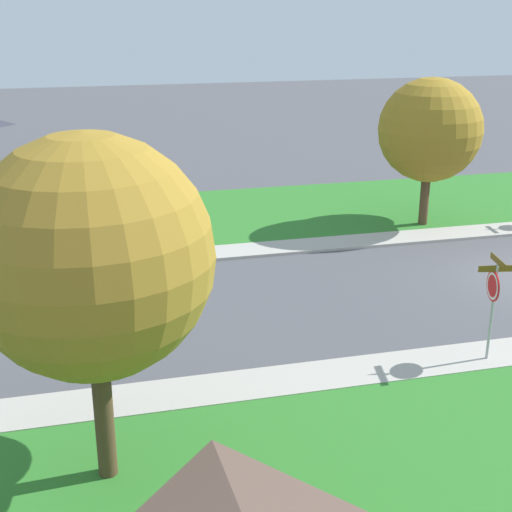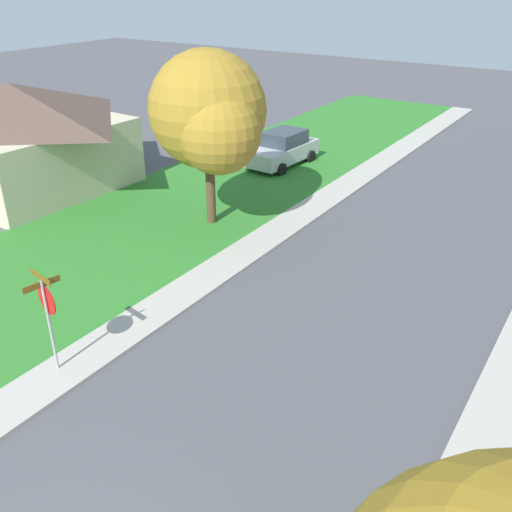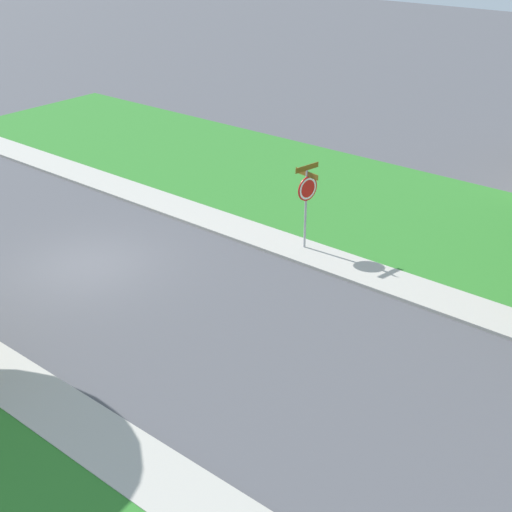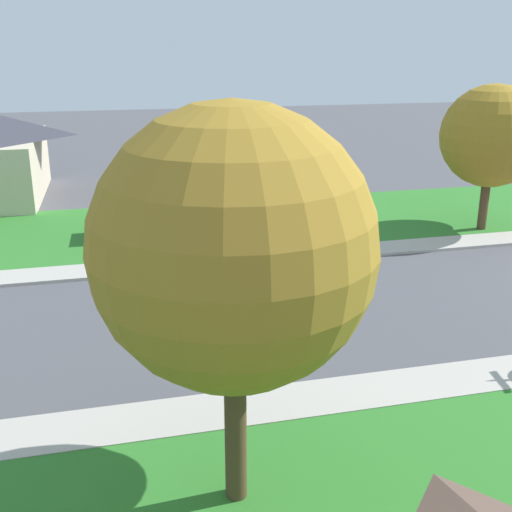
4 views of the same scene
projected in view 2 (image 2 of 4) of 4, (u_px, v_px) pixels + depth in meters
The scene contains 6 objects.
sidewalk_west at pixel (239, 256), 19.76m from camera, with size 1.40×56.00×0.10m, color #ADA89E.
lawn_west at pixel (140, 227), 22.08m from camera, with size 8.00×56.00×0.08m, color #2D7528.
stop_sign_far_corner at pixel (47, 306), 13.39m from camera, with size 0.91×0.91×2.77m.
car_silver_behind_trees at pixel (282, 149), 28.65m from camera, with size 2.23×4.40×1.76m.
tree_across_right at pixel (210, 116), 20.25m from camera, with size 4.60×4.28×6.61m.
house_left_setback at pixel (17, 134), 25.47m from camera, with size 9.30×8.15×4.60m.
Camera 2 is at (5.50, -2.37, 9.01)m, focal length 39.84 mm.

